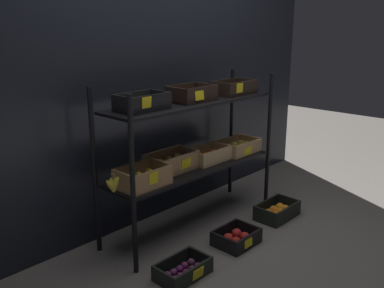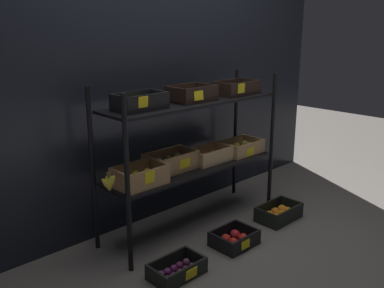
{
  "view_description": "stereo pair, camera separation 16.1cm",
  "coord_description": "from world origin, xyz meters",
  "px_view_note": "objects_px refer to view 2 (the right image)",
  "views": [
    {
      "loc": [
        -2.19,
        -2.06,
        1.5
      ],
      "look_at": [
        0.0,
        0.0,
        0.65
      ],
      "focal_mm": 39.55,
      "sensor_mm": 36.0,
      "label": 1
    },
    {
      "loc": [
        -2.08,
        -2.18,
        1.5
      ],
      "look_at": [
        0.0,
        0.0,
        0.65
      ],
      "focal_mm": 39.55,
      "sensor_mm": 36.0,
      "label": 2
    }
  ],
  "objects_px": {
    "display_rack": "(191,137)",
    "crate_ground_orange": "(279,214)",
    "crate_ground_plum": "(177,270)",
    "crate_ground_apple_red": "(234,239)"
  },
  "relations": [
    {
      "from": "crate_ground_apple_red",
      "to": "crate_ground_orange",
      "type": "xyz_separation_m",
      "value": [
        0.57,
        0.03,
        0.0
      ]
    },
    {
      "from": "crate_ground_plum",
      "to": "crate_ground_apple_red",
      "type": "height_order",
      "value": "crate_ground_apple_red"
    },
    {
      "from": "crate_ground_apple_red",
      "to": "crate_ground_orange",
      "type": "relative_size",
      "value": 0.83
    },
    {
      "from": "display_rack",
      "to": "crate_ground_orange",
      "type": "bearing_deg",
      "value": -35.55
    },
    {
      "from": "display_rack",
      "to": "crate_ground_apple_red",
      "type": "bearing_deg",
      "value": -89.44
    },
    {
      "from": "display_rack",
      "to": "crate_ground_orange",
      "type": "distance_m",
      "value": 0.97
    },
    {
      "from": "crate_ground_apple_red",
      "to": "crate_ground_orange",
      "type": "distance_m",
      "value": 0.57
    },
    {
      "from": "crate_ground_plum",
      "to": "crate_ground_orange",
      "type": "height_order",
      "value": "crate_ground_orange"
    },
    {
      "from": "display_rack",
      "to": "crate_ground_apple_red",
      "type": "distance_m",
      "value": 0.8
    },
    {
      "from": "crate_ground_plum",
      "to": "crate_ground_apple_red",
      "type": "distance_m",
      "value": 0.55
    }
  ]
}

